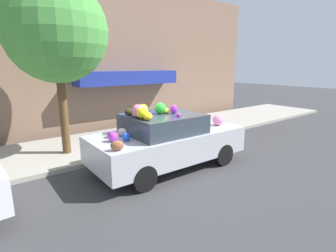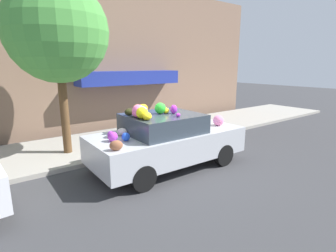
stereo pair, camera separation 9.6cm
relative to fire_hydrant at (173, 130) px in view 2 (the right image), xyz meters
The scene contains 6 objects.
ground_plane 2.17m from the fire_hydrant, 134.48° to the right, with size 60.00×60.00×0.00m, color #38383A.
sidewalk_curb 1.94m from the fire_hydrant, 141.19° to the left, with size 24.00×3.20×0.12m.
building_facade 4.44m from the fire_hydrant, 112.23° to the left, with size 18.00×1.20×6.00m.
street_tree 4.68m from the fire_hydrant, 166.73° to the left, with size 2.80×2.80×4.86m.
fire_hydrant is the anchor object (origin of this frame).
art_car 2.30m from the fire_hydrant, 132.12° to the right, with size 4.14×1.91×1.78m.
Camera 2 is at (-4.04, -5.55, 2.70)m, focal length 28.00 mm.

